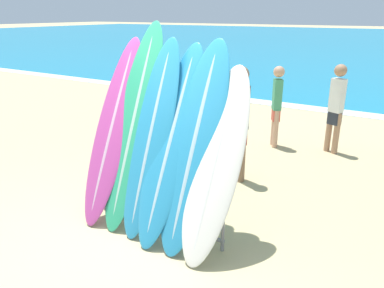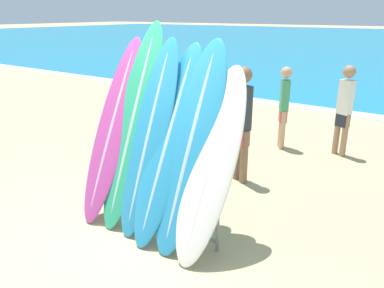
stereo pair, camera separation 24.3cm
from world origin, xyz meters
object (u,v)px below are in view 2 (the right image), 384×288
(surfboard_slot_0, at_px, (113,129))
(person_near_water, at_px, (242,121))
(surfboard_rack, at_px, (154,194))
(surfboard_slot_2, at_px, (149,137))
(surfboard_slot_5, at_px, (211,164))
(surfboard_slot_1, at_px, (133,125))
(person_mid_beach, at_px, (284,105))
(surfboard_slot_3, at_px, (168,143))
(person_far_right, at_px, (344,108))
(surfboard_slot_4, at_px, (191,146))

(surfboard_slot_0, xyz_separation_m, person_near_water, (0.96, 1.71, -0.14))
(surfboard_rack, relative_size, surfboard_slot_2, 0.80)
(surfboard_rack, xyz_separation_m, surfboard_slot_5, (0.75, 0.05, 0.54))
(surfboard_slot_2, bearing_deg, surfboard_slot_0, 179.24)
(surfboard_slot_1, distance_m, surfboard_slot_2, 0.32)
(person_near_water, xyz_separation_m, person_mid_beach, (-0.04, 1.82, -0.11))
(surfboard_slot_3, distance_m, surfboard_slot_5, 0.62)
(person_near_water, bearing_deg, person_mid_beach, -64.25)
(surfboard_rack, height_order, surfboard_slot_2, surfboard_slot_2)
(surfboard_slot_0, bearing_deg, surfboard_slot_1, 7.32)
(surfboard_rack, height_order, person_far_right, person_far_right)
(surfboard_slot_2, bearing_deg, person_far_right, 70.39)
(surfboard_rack, height_order, surfboard_slot_0, surfboard_slot_0)
(surfboard_rack, bearing_deg, surfboard_slot_0, 171.82)
(surfboard_slot_4, relative_size, person_near_water, 1.27)
(surfboard_slot_1, bearing_deg, surfboard_slot_3, -3.74)
(surfboard_slot_3, height_order, surfboard_slot_4, surfboard_slot_4)
(surfboard_slot_2, relative_size, person_far_right, 1.36)
(surfboard_slot_0, xyz_separation_m, person_far_right, (1.95, 3.76, -0.22))
(surfboard_slot_1, xyz_separation_m, person_far_right, (1.65, 3.72, -0.31))
(person_near_water, bearing_deg, surfboard_slot_1, 93.18)
(surfboard_slot_1, xyz_separation_m, surfboard_slot_5, (1.18, -0.09, -0.22))
(surfboard_slot_4, height_order, person_mid_beach, surfboard_slot_4)
(surfboard_slot_3, height_order, surfboard_slot_5, surfboard_slot_3)
(surfboard_slot_3, xyz_separation_m, person_near_water, (0.07, 1.71, -0.13))
(surfboard_rack, relative_size, surfboard_slot_3, 0.82)
(surfboard_slot_4, xyz_separation_m, surfboard_slot_5, (0.30, -0.06, -0.13))
(person_mid_beach, distance_m, person_far_right, 1.07)
(surfboard_slot_1, relative_size, surfboard_slot_5, 1.22)
(surfboard_slot_0, height_order, person_far_right, surfboard_slot_0)
(surfboard_rack, bearing_deg, person_mid_beach, 87.28)
(surfboard_slot_0, relative_size, surfboard_slot_3, 1.02)
(surfboard_slot_1, height_order, surfboard_slot_5, surfboard_slot_1)
(surfboard_slot_5, bearing_deg, surfboard_slot_0, 177.96)
(surfboard_slot_4, bearing_deg, surfboard_slot_3, -179.04)
(surfboard_slot_0, relative_size, person_near_water, 1.25)
(surfboard_slot_1, bearing_deg, person_near_water, 68.79)
(surfboard_slot_2, height_order, surfboard_slot_3, surfboard_slot_2)
(surfboard_slot_3, relative_size, person_near_water, 1.23)
(surfboard_slot_2, xyz_separation_m, surfboard_slot_3, (0.27, 0.01, -0.03))
(surfboard_slot_5, distance_m, person_mid_beach, 3.63)
(surfboard_slot_3, xyz_separation_m, surfboard_slot_4, (0.31, 0.01, 0.03))
(person_far_right, bearing_deg, surfboard_slot_5, 108.01)
(surfboard_slot_3, bearing_deg, surfboard_slot_2, -177.88)
(surfboard_slot_2, bearing_deg, surfboard_rack, -37.06)
(surfboard_slot_2, distance_m, surfboard_slot_4, 0.58)
(surfboard_slot_4, bearing_deg, person_near_water, 97.99)
(surfboard_slot_4, bearing_deg, surfboard_rack, -165.96)
(surfboard_slot_4, bearing_deg, person_far_right, 78.57)
(surfboard_slot_0, relative_size, person_far_right, 1.35)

